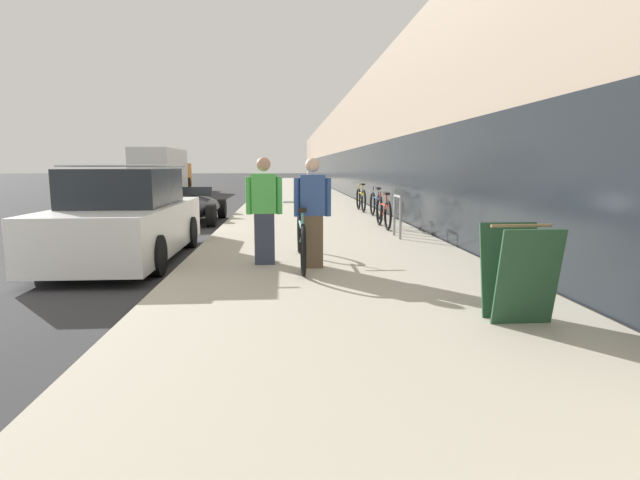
% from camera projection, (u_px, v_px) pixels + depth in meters
% --- Properties ---
extents(sidewalk_slab, '(4.55, 70.00, 0.16)m').
position_uv_depth(sidewalk_slab, '(299.00, 195.00, 26.17)').
color(sidewalk_slab, '#B2AA99').
rests_on(sidewalk_slab, ground).
extents(storefront_facade, '(10.01, 70.00, 5.03)m').
position_uv_depth(storefront_facade, '(402.00, 152.00, 34.22)').
color(storefront_facade, gray).
rests_on(storefront_facade, ground).
extents(tandem_bicycle, '(0.52, 2.44, 0.86)m').
position_uv_depth(tandem_bicycle, '(301.00, 238.00, 7.29)').
color(tandem_bicycle, black).
rests_on(tandem_bicycle, sidewalk_slab).
extents(person_rider, '(0.52, 0.20, 1.53)m').
position_uv_depth(person_rider, '(313.00, 213.00, 6.95)').
color(person_rider, brown).
rests_on(person_rider, sidewalk_slab).
extents(person_bystander, '(0.52, 0.21, 1.54)m').
position_uv_depth(person_bystander, '(264.00, 211.00, 7.19)').
color(person_bystander, '#33384C').
rests_on(person_bystander, sidewalk_slab).
extents(bike_rack_hoop, '(0.05, 0.60, 0.84)m').
position_uv_depth(bike_rack_hoop, '(397.00, 212.00, 9.96)').
color(bike_rack_hoop, gray).
rests_on(bike_rack_hoop, sidewalk_slab).
extents(cruiser_bike_nearest, '(0.52, 1.66, 0.84)m').
position_uv_depth(cruiser_bike_nearest, '(384.00, 212.00, 11.53)').
color(cruiser_bike_nearest, black).
rests_on(cruiser_bike_nearest, sidewalk_slab).
extents(cruiser_bike_middle, '(0.52, 1.69, 0.85)m').
position_uv_depth(cruiser_bike_middle, '(376.00, 204.00, 13.87)').
color(cruiser_bike_middle, black).
rests_on(cruiser_bike_middle, sidewalk_slab).
extents(cruiser_bike_farthest, '(0.52, 1.77, 0.89)m').
position_uv_depth(cruiser_bike_farthest, '(361.00, 199.00, 15.89)').
color(cruiser_bike_farthest, black).
rests_on(cruiser_bike_farthest, sidewalk_slab).
extents(sandwich_board_sign, '(0.56, 0.56, 0.90)m').
position_uv_depth(sandwich_board_sign, '(518.00, 273.00, 4.56)').
color(sandwich_board_sign, '#23472D').
rests_on(sandwich_board_sign, sidewalk_slab).
extents(parked_sedan_curbside, '(1.79, 4.32, 1.60)m').
position_uv_depth(parked_sedan_curbside, '(127.00, 219.00, 8.33)').
color(parked_sedan_curbside, white).
rests_on(parked_sedan_curbside, ground).
extents(vintage_roadster_curbside, '(1.74, 3.93, 0.98)m').
position_uv_depth(vintage_roadster_curbside, '(190.00, 207.00, 14.06)').
color(vintage_roadster_curbside, black).
rests_on(vintage_roadster_curbside, ground).
extents(moving_truck, '(2.22, 7.40, 2.59)m').
position_uv_depth(moving_truck, '(163.00, 171.00, 29.94)').
color(moving_truck, orange).
rests_on(moving_truck, ground).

